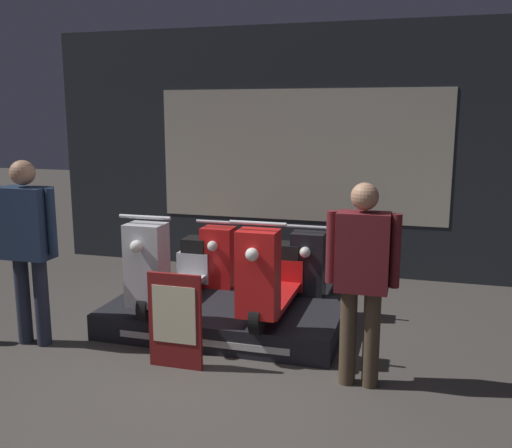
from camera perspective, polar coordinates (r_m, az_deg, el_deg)
The scene contains 10 objects.
ground_plane at distance 4.47m, azimuth -5.80°, elevation -16.90°, with size 30.00×30.00×0.00m, color #423D38.
shop_wall_back at distance 7.51m, azimuth 4.44°, elevation 7.22°, with size 6.89×0.09×3.20m.
display_platform at distance 5.66m, azimuth -3.21°, elevation -9.33°, with size 2.27×1.23×0.25m.
scooter_display_left at distance 5.62m, azimuth -8.51°, elevation -4.42°, with size 0.48×1.58×0.97m.
scooter_display_right at distance 5.29m, azimuth 1.68°, elevation -5.27°, with size 0.48×1.58×0.97m.
scooter_backrow_0 at distance 6.66m, azimuth -2.30°, elevation -4.06°, with size 0.48×1.58×0.97m.
scooter_backrow_1 at distance 6.43m, azimuth 6.05°, elevation -4.66°, with size 0.48×1.58×0.97m.
person_left_browsing at distance 5.47m, azimuth -21.88°, elevation -1.24°, with size 0.60×0.25×1.69m.
person_right_browsing at distance 4.39m, azimuth 10.55°, elevation -4.62°, with size 0.56×0.22×1.59m.
price_sign_board at distance 4.81m, azimuth -8.10°, elevation -9.55°, with size 0.46×0.04×0.81m.
Camera 1 is at (1.49, -3.66, 2.09)m, focal length 40.00 mm.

